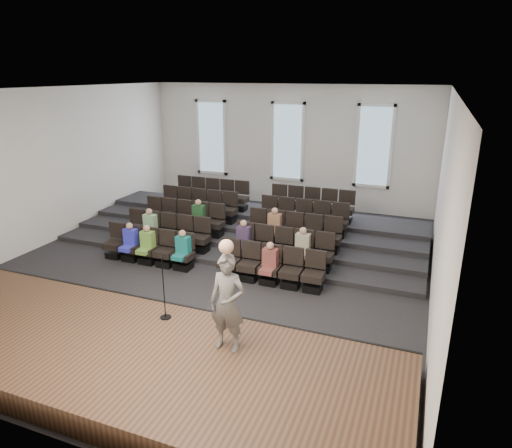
{
  "coord_description": "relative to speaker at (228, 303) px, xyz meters",
  "views": [
    {
      "loc": [
        5.64,
        -11.17,
        5.45
      ],
      "look_at": [
        1.11,
        0.5,
        1.26
      ],
      "focal_mm": 32.0,
      "sensor_mm": 36.0,
      "label": 1
    }
  ],
  "objects": [
    {
      "name": "ground",
      "position": [
        -2.47,
        4.44,
        -1.44
      ],
      "size": [
        14.0,
        14.0,
        0.0
      ],
      "primitive_type": "plane",
      "color": "black",
      "rests_on": "ground"
    },
    {
      "name": "audience",
      "position": [
        -2.75,
        4.66,
        -0.64
      ],
      "size": [
        5.45,
        2.64,
        1.1
      ],
      "color": "#71A441",
      "rests_on": "seating_rows"
    },
    {
      "name": "stage",
      "position": [
        -2.47,
        -0.66,
        -1.19
      ],
      "size": [
        11.8,
        3.6,
        0.5
      ],
      "primitive_type": "cube",
      "color": "#503922",
      "rests_on": "ground"
    },
    {
      "name": "risers",
      "position": [
        -2.47,
        7.61,
        -1.25
      ],
      "size": [
        11.8,
        4.8,
        0.6
      ],
      "color": "black",
      "rests_on": "ground"
    },
    {
      "name": "seating_rows",
      "position": [
        -2.47,
        5.98,
        -0.76
      ],
      "size": [
        6.8,
        4.7,
        1.67
      ],
      "color": "black",
      "rests_on": "ground"
    },
    {
      "name": "stage_lip",
      "position": [
        -2.47,
        1.11,
        -1.19
      ],
      "size": [
        11.8,
        0.06,
        0.52
      ],
      "primitive_type": "cube",
      "color": "black",
      "rests_on": "ground"
    },
    {
      "name": "wall_right",
      "position": [
        3.55,
        4.44,
        1.06
      ],
      "size": [
        0.04,
        14.0,
        5.0
      ],
      "primitive_type": "cube",
      "color": "silver",
      "rests_on": "ground"
    },
    {
      "name": "windows",
      "position": [
        -2.47,
        11.39,
        1.26
      ],
      "size": [
        8.44,
        0.1,
        3.24
      ],
      "color": "white",
      "rests_on": "wall_back"
    },
    {
      "name": "speaker",
      "position": [
        0.0,
        0.0,
        0.0
      ],
      "size": [
        0.69,
        0.46,
        1.88
      ],
      "primitive_type": "imported",
      "rotation": [
        0.0,
        0.0,
        -0.02
      ],
      "color": "#5B5956",
      "rests_on": "stage"
    },
    {
      "name": "mic_stand",
      "position": [
        -1.7,
        0.53,
        -0.52
      ],
      "size": [
        0.24,
        0.24,
        1.41
      ],
      "color": "black",
      "rests_on": "stage"
    },
    {
      "name": "wall_back",
      "position": [
        -2.47,
        11.46,
        1.06
      ],
      "size": [
        12.0,
        0.04,
        5.0
      ],
      "primitive_type": "cube",
      "color": "silver",
      "rests_on": "ground"
    },
    {
      "name": "wall_left",
      "position": [
        -8.49,
        4.44,
        1.06
      ],
      "size": [
        0.04,
        14.0,
        5.0
      ],
      "primitive_type": "cube",
      "color": "silver",
      "rests_on": "ground"
    },
    {
      "name": "ceiling",
      "position": [
        -2.47,
        4.44,
        3.57
      ],
      "size": [
        12.0,
        14.0,
        0.02
      ],
      "primitive_type": "cube",
      "color": "white",
      "rests_on": "ground"
    }
  ]
}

